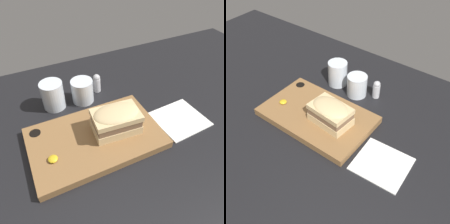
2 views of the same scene
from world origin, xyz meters
The scene contains 8 objects.
dining_table centered at (0.00, 0.00, 1.00)cm, with size 180.44×95.38×2.00cm.
serving_board centered at (-1.81, -0.09, 3.19)cm, with size 37.00×23.09×2.44cm.
sandwich centered at (4.52, -0.51, 8.43)cm, with size 13.75×9.61×7.53cm.
mustard_dollop centered at (-14.60, -3.15, 4.89)cm, with size 2.55×2.55×1.02cm.
water_glass centered at (-8.32, 20.09, 6.08)cm, with size 7.39×7.39×9.39cm.
wine_glass centered at (1.45, 18.94, 5.85)cm, with size 7.41×7.41×8.05cm.
napkin centered at (25.76, -3.51, 2.20)cm, with size 16.05×15.01×0.40cm.
salt_shaker centered at (7.97, 21.99, 5.54)cm, with size 2.68×2.68×6.94cm.
Camera 1 is at (-15.18, -38.94, 51.04)cm, focal length 35.00 mm.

